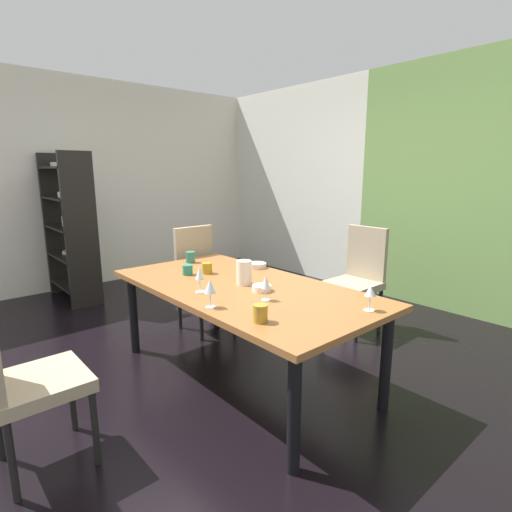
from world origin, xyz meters
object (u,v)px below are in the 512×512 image
(cup_left, at_px, (190,257))
(cup_west, at_px, (207,268))
(display_shelf, at_px, (69,226))
(serving_bowl_center, at_px, (262,288))
(cup_south, at_px, (188,270))
(pitcher_near_window, at_px, (244,272))
(cup_north, at_px, (260,313))
(chair_head_far, at_px, (359,274))
(serving_bowl_east, at_px, (257,265))
(wine_glass_right, at_px, (266,283))
(wine_glass_corner, at_px, (200,274))
(wine_glass_rear, at_px, (370,292))
(chair_left_far, at_px, (201,273))
(dining_table, at_px, (242,294))
(wine_glass_near_shelf, at_px, (210,287))
(chair_head_near, at_px, (19,371))

(cup_left, xyz_separation_m, cup_west, (0.43, -0.11, -0.01))
(display_shelf, distance_m, serving_bowl_center, 3.04)
(cup_left, height_order, cup_south, cup_left)
(display_shelf, distance_m, pitcher_near_window, 2.83)
(cup_north, xyz_separation_m, pitcher_near_window, (-0.63, 0.40, 0.04))
(chair_head_far, distance_m, serving_bowl_east, 1.08)
(wine_glass_right, height_order, cup_left, wine_glass_right)
(wine_glass_corner, distance_m, wine_glass_rear, 1.12)
(chair_left_far, distance_m, serving_bowl_east, 0.73)
(dining_table, relative_size, chair_head_far, 2.06)
(chair_head_far, relative_size, wine_glass_corner, 5.64)
(wine_glass_corner, bearing_deg, wine_glass_near_shelf, -22.40)
(serving_bowl_east, distance_m, serving_bowl_center, 0.67)
(display_shelf, bearing_deg, wine_glass_corner, 0.27)
(wine_glass_rear, distance_m, wine_glass_near_shelf, 0.95)
(wine_glass_rear, xyz_separation_m, pitcher_near_window, (-0.92, -0.20, -0.02))
(dining_table, relative_size, cup_west, 23.60)
(chair_head_far, relative_size, cup_left, 10.12)
(display_shelf, distance_m, wine_glass_near_shelf, 3.06)
(serving_bowl_east, relative_size, serving_bowl_center, 1.19)
(display_shelf, bearing_deg, dining_table, 6.66)
(cup_south, bearing_deg, wine_glass_near_shelf, -22.04)
(chair_left_far, bearing_deg, wine_glass_near_shelf, 58.90)
(wine_glass_right, bearing_deg, dining_table, 164.90)
(dining_table, relative_size, chair_head_near, 2.03)
(serving_bowl_east, bearing_deg, cup_north, -40.41)
(chair_head_near, xyz_separation_m, chair_head_far, (-0.00, 2.88, -0.00))
(dining_table, bearing_deg, serving_bowl_center, 5.48)
(chair_left_far, bearing_deg, serving_bowl_east, 98.93)
(cup_north, bearing_deg, pitcher_near_window, 147.30)
(dining_table, xyz_separation_m, wine_glass_rear, (0.91, 0.24, 0.18))
(chair_left_far, height_order, cup_north, chair_left_far)
(dining_table, bearing_deg, cup_north, -31.02)
(dining_table, relative_size, wine_glass_rear, 13.52)
(cup_south, bearing_deg, wine_glass_right, 2.28)
(chair_head_near, distance_m, wine_glass_right, 1.41)
(dining_table, bearing_deg, cup_left, 172.39)
(cup_west, bearing_deg, wine_glass_rear, 9.56)
(cup_west, height_order, pitcher_near_window, pitcher_near_window)
(chair_head_far, height_order, wine_glass_corner, chair_head_far)
(dining_table, bearing_deg, display_shelf, -173.34)
(display_shelf, xyz_separation_m, serving_bowl_center, (3.01, 0.35, -0.15))
(serving_bowl_center, distance_m, cup_south, 0.73)
(wine_glass_near_shelf, xyz_separation_m, cup_north, (0.38, 0.07, -0.08))
(chair_head_near, distance_m, serving_bowl_center, 1.48)
(wine_glass_right, bearing_deg, chair_head_far, 102.78)
(wine_glass_corner, bearing_deg, chair_head_far, 87.56)
(cup_south, bearing_deg, cup_west, 63.74)
(cup_north, relative_size, cup_left, 0.99)
(wine_glass_right, relative_size, serving_bowl_center, 1.20)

